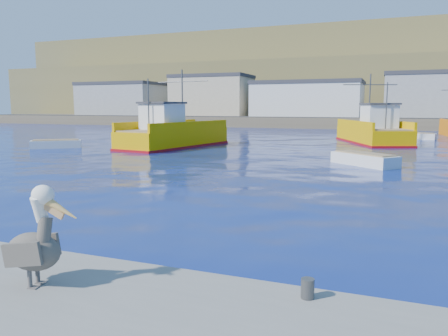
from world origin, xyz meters
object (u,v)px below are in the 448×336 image
Objects in this scene: trawler_yellow_b at (373,132)px; trawler_yellow_a at (173,134)px; skiff_mid at (364,160)px; skiff_extra at (415,137)px; skiff_left at (56,145)px; pelican at (36,243)px.

trawler_yellow_a is at bearing -147.20° from trawler_yellow_b.
skiff_mid reaches higher than skiff_extra.
skiff_extra is (19.29, 16.71, -0.77)m from trawler_yellow_a.
trawler_yellow_a is at bearing 27.74° from skiff_left.
trawler_yellow_b is at bearing 31.08° from skiff_left.
pelican is (-3.68, -20.87, 0.92)m from skiff_mid.
skiff_left is 0.96× the size of skiff_extra.
skiff_mid is (0.25, -16.40, -0.73)m from trawler_yellow_b.
pelican is (20.36, -22.93, 0.93)m from skiff_left.
skiff_mid is 23.45m from skiff_extra.
skiff_extra is at bearing 37.36° from skiff_left.
skiff_left is (-8.36, -4.40, -0.77)m from trawler_yellow_a.
skiff_extra is (27.65, 21.11, 0.00)m from skiff_left.
trawler_yellow_b is at bearing 32.80° from trawler_yellow_a.
skiff_mid is (24.04, -2.06, 0.01)m from skiff_left.
trawler_yellow_a is 3.02× the size of skiff_left.
trawler_yellow_a is at bearing -139.10° from skiff_extra.
skiff_mid is at bearing -22.40° from trawler_yellow_a.
trawler_yellow_a is at bearing 113.69° from pelican.
skiff_left is at bearing 131.60° from pelican.
skiff_left is (-23.79, -14.34, -0.74)m from trawler_yellow_b.
pelican is (-3.43, -37.27, 0.19)m from trawler_yellow_b.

